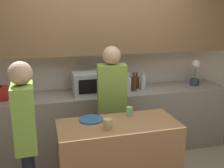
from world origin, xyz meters
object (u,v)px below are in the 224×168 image
bottle_1 (134,84)px  cup_0 (129,111)px  person_left (112,101)px  person_center (26,131)px  plate_on_island (91,119)px  microwave (92,83)px  bottle_2 (136,82)px  bottle_0 (128,84)px  potted_plant (195,73)px  bottle_3 (143,82)px  cup_1 (108,124)px

bottle_1 → cup_0: bearing=-112.4°
person_left → person_center: (-0.97, -0.57, -0.02)m
plate_on_island → microwave: bearing=78.7°
person_left → person_center: bearing=38.0°
bottle_1 → microwave: bearing=177.3°
person_left → person_center: size_ratio=1.02×
bottle_2 → plate_on_island: size_ratio=0.90×
bottle_0 → bottle_1: size_ratio=1.01×
potted_plant → bottle_1: size_ratio=1.48×
microwave → plate_on_island: size_ratio=2.00×
microwave → bottle_3: bearing=0.6°
bottle_0 → microwave: bearing=173.8°
potted_plant → bottle_3: bearing=179.6°
bottle_0 → person_center: (-1.35, -1.04, -0.08)m
bottle_2 → cup_1: bottle_2 is taller
cup_0 → person_left: 0.39m
bottle_1 → bottle_3: 0.17m
bottle_1 → plate_on_island: size_ratio=1.03×
bottle_2 → person_center: (-1.52, -1.19, -0.07)m
bottle_0 → bottle_2: 0.24m
bottle_0 → cup_1: bearing=-117.6°
bottle_3 → cup_1: size_ratio=2.59×
microwave → bottle_2: microwave is taller
microwave → bottle_0: microwave is taller
potted_plant → bottle_2: bearing=174.1°
bottle_1 → bottle_3: bottle_3 is taller
bottle_2 → cup_0: bottle_2 is taller
microwave → bottle_1: size_ratio=1.95×
bottle_2 → cup_1: bearing=-121.0°
potted_plant → person_left: bearing=-160.1°
bottle_1 → person_left: (-0.46, -0.50, -0.06)m
potted_plant → bottle_3: potted_plant is taller
bottle_3 → cup_0: (-0.53, -0.91, -0.07)m
bottle_3 → bottle_0: bearing=-165.8°
plate_on_island → person_center: (-0.65, -0.18, 0.02)m
cup_1 → microwave: bearing=86.6°
person_left → bottle_2: bearing=-123.3°
person_center → plate_on_island: bearing=104.0°
bottle_0 → plate_on_island: bearing=-129.2°
plate_on_island → person_left: size_ratio=0.16×
microwave → bottle_1: (0.60, -0.03, -0.05)m
bottle_1 → person_left: size_ratio=0.16×
microwave → bottle_0: size_ratio=1.92×
plate_on_island → bottle_2: bearing=49.1°
bottle_1 → plate_on_island: (-0.79, -0.89, -0.11)m
bottle_0 → person_center: person_center is taller
microwave → bottle_2: bearing=8.0°
cup_1 → person_center: size_ratio=0.07×
bottle_1 → bottle_3: size_ratio=0.98×
person_left → microwave: bearing=-66.9°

